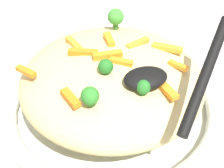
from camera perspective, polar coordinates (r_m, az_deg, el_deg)
name	(u,v)px	position (r m, az deg, el deg)	size (l,w,h in m)	color
ground_plane	(112,119)	(0.50, 0.00, -6.41)	(2.40, 2.40, 0.00)	beige
serving_bowl	(112,107)	(0.48, 0.00, -4.24)	(0.33, 0.33, 0.05)	silver
pasta_mound	(112,79)	(0.45, 0.00, 0.87)	(0.26, 0.26, 0.08)	#D1BA7A
carrot_piece_0	(70,98)	(0.37, -7.67, -2.55)	(0.03, 0.01, 0.01)	orange
carrot_piece_1	(121,62)	(0.41, 1.67, 4.03)	(0.03, 0.01, 0.01)	orange
carrot_piece_2	(108,56)	(0.42, -0.76, 5.21)	(0.04, 0.01, 0.01)	orange
carrot_piece_3	(109,40)	(0.45, -0.55, 8.16)	(0.03, 0.01, 0.01)	orange
carrot_piece_4	(166,47)	(0.45, 10.00, 6.82)	(0.04, 0.01, 0.01)	orange
carrot_piece_5	(166,89)	(0.38, 9.93, -0.87)	(0.04, 0.01, 0.01)	orange
carrot_piece_6	(26,71)	(0.42, -15.59, 2.27)	(0.03, 0.01, 0.01)	orange
carrot_piece_7	(138,43)	(0.45, 4.76, 7.55)	(0.04, 0.01, 0.01)	orange
carrot_piece_8	(83,52)	(0.43, -5.35, 5.83)	(0.04, 0.01, 0.01)	orange
carrot_piece_9	(178,66)	(0.42, 12.12, 3.34)	(0.03, 0.01, 0.01)	orange
carrot_piece_10	(74,44)	(0.45, -6.96, 7.26)	(0.04, 0.01, 0.01)	orange
broccoli_floret_0	(106,67)	(0.39, -1.17, 3.21)	(0.02, 0.02, 0.02)	#205B1C
broccoli_floret_1	(116,17)	(0.49, 0.68, 12.22)	(0.03, 0.03, 0.03)	#377928
broccoli_floret_2	(143,87)	(0.37, 5.80, -0.60)	(0.02, 0.02, 0.02)	#205B1C
broccoli_floret_3	(90,96)	(0.35, -4.06, -2.24)	(0.02, 0.02, 0.03)	#296820
serving_spoon	(165,76)	(0.37, 9.73, 1.38)	(0.13, 0.12, 0.08)	black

